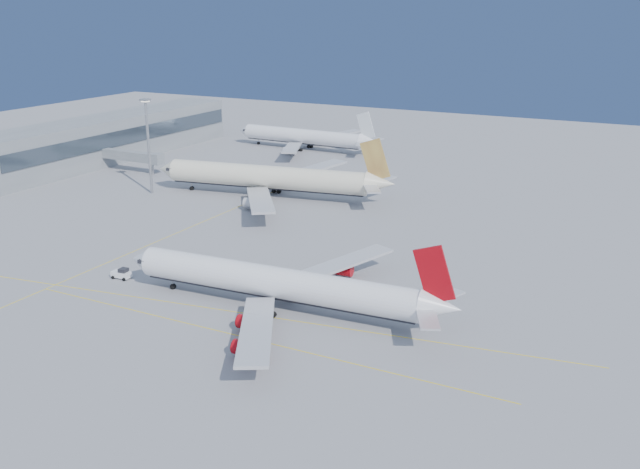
{
  "coord_description": "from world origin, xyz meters",
  "views": [
    {
      "loc": [
        64.89,
        -102.02,
        51.54
      ],
      "look_at": [
        0.93,
        21.13,
        7.0
      ],
      "focal_mm": 40.0,
      "sensor_mm": 36.0,
      "label": 1
    }
  ],
  "objects": [
    {
      "name": "airliner_etihad",
      "position": [
        -37.16,
        65.08,
        5.65
      ],
      "size": [
        70.98,
        64.9,
        18.57
      ],
      "rotation": [
        0.0,
        0.0,
        0.16
      ],
      "color": "beige",
      "rests_on": "ground"
    },
    {
      "name": "airliner_third",
      "position": [
        -62.26,
        131.05,
        4.88
      ],
      "size": [
        60.08,
        55.46,
        16.13
      ],
      "rotation": [
        0.0,
        0.0,
        -0.03
      ],
      "color": "white",
      "rests_on": "ground"
    },
    {
      "name": "airliner_virgin",
      "position": [
        5.01,
        -1.38,
        4.82
      ],
      "size": [
        64.75,
        58.08,
        15.97
      ],
      "rotation": [
        0.0,
        0.0,
        0.06
      ],
      "color": "white",
      "rests_on": "ground"
    },
    {
      "name": "terminal",
      "position": [
        -114.93,
        85.0,
        7.51
      ],
      "size": [
        18.4,
        110.0,
        15.0
      ],
      "color": "gray",
      "rests_on": "ground"
    },
    {
      "name": "light_mast",
      "position": [
        -70.35,
        52.87,
        15.97
      ],
      "size": [
        2.34,
        2.34,
        27.05
      ],
      "color": "gray",
      "rests_on": "ground"
    },
    {
      "name": "ground",
      "position": [
        0.0,
        0.0,
        0.0
      ],
      "size": [
        500.0,
        500.0,
        0.0
      ],
      "primitive_type": "plane",
      "color": "slate",
      "rests_on": "ground"
    },
    {
      "name": "taxiway_lines",
      "position": [
        -14.71,
        6.34,
        0.01
      ],
      "size": [
        118.86,
        140.0,
        0.02
      ],
      "color": "yellow",
      "rests_on": "ground"
    },
    {
      "name": "jet_bridge",
      "position": [
        -93.11,
        72.0,
        5.17
      ],
      "size": [
        23.6,
        3.6,
        6.9
      ],
      "color": "gray",
      "rests_on": "ground"
    },
    {
      "name": "pushback_tug",
      "position": [
        -30.89,
        -2.96,
        1.0
      ],
      "size": [
        3.98,
        2.6,
        2.16
      ],
      "rotation": [
        0.0,
        0.0,
        0.08
      ],
      "color": "white",
      "rests_on": "ground"
    }
  ]
}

